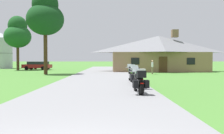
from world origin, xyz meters
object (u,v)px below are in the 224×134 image
tree_left_near (45,15)px  metal_silo_distant (1,51)px  motorcycle_black_nearest_to_camera (139,82)px  motorcycle_green_farthest_in_row (131,74)px  motorcycle_green_third_in_row (135,76)px  bystander_white_shirt_near_lodge (152,66)px  motorcycle_green_second_in_row (139,78)px  parked_red_suv_far_left (37,65)px  parked_navy_sedan_far_left (39,66)px  tree_left_far (18,33)px

tree_left_near → metal_silo_distant: tree_left_near is taller
motorcycle_black_nearest_to_camera → motorcycle_green_farthest_in_row: same height
motorcycle_green_third_in_row → metal_silo_distant: metal_silo_distant is taller
bystander_white_shirt_near_lodge → metal_silo_distant: 33.32m
motorcycle_green_second_in_row → tree_left_near: (-9.10, 15.01, 6.22)m
motorcycle_green_farthest_in_row → parked_red_suv_far_left: parked_red_suv_far_left is taller
motorcycle_green_second_in_row → parked_navy_sedan_far_left: 34.29m
motorcycle_green_third_in_row → bystander_white_shirt_near_lodge: (3.33, 13.03, 0.32)m
tree_left_near → metal_silo_distant: (-13.80, 20.46, -3.36)m
metal_silo_distant → parked_navy_sedan_far_left: bearing=-26.6°
motorcycle_green_farthest_in_row → metal_silo_distant: (-22.82, 30.96, 2.86)m
motorcycle_green_farthest_in_row → metal_silo_distant: metal_silo_distant is taller
motorcycle_green_third_in_row → parked_red_suv_far_left: size_ratio=0.43×
motorcycle_green_second_in_row → parked_red_suv_far_left: parked_red_suv_far_left is taller
motorcycle_green_second_in_row → motorcycle_green_farthest_in_row: bearing=84.4°
tree_left_far → metal_silo_distant: 10.96m
motorcycle_green_second_in_row → tree_left_far: size_ratio=0.24×
tree_left_far → metal_silo_distant: size_ratio=1.27×
parked_red_suv_far_left → tree_left_near: bearing=-152.0°
parked_navy_sedan_far_left → tree_left_near: bearing=-147.2°
bystander_white_shirt_near_lodge → motorcycle_green_second_in_row: bearing=174.5°
motorcycle_black_nearest_to_camera → motorcycle_green_farthest_in_row: bearing=84.2°
motorcycle_green_farthest_in_row → parked_red_suv_far_left: bearing=118.8°
bystander_white_shirt_near_lodge → parked_red_suv_far_left: 21.39m
motorcycle_black_nearest_to_camera → metal_silo_distant: size_ratio=0.30×
motorcycle_green_farthest_in_row → metal_silo_distant: size_ratio=0.30×
motorcycle_green_farthest_in_row → tree_left_far: 28.29m
motorcycle_black_nearest_to_camera → tree_left_far: bearing=114.8°
tree_left_far → metal_silo_distant: tree_left_far is taller
tree_left_near → motorcycle_green_farthest_in_row: bearing=-49.3°
tree_left_far → parked_navy_sedan_far_left: bearing=62.2°
bystander_white_shirt_near_lodge → tree_left_near: size_ratio=0.17×
motorcycle_black_nearest_to_camera → tree_left_far: (-16.31, 29.33, 5.35)m
motorcycle_black_nearest_to_camera → motorcycle_green_second_in_row: (0.26, 2.46, 0.01)m
motorcycle_black_nearest_to_camera → metal_silo_distant: (-22.63, 37.93, 2.87)m
tree_left_far → motorcycle_green_second_in_row: bearing=-58.3°
parked_red_suv_far_left → parked_navy_sedan_far_left: (-0.57, 3.20, -0.13)m
motorcycle_green_third_in_row → parked_navy_sedan_far_left: motorcycle_green_third_in_row is taller
motorcycle_green_second_in_row → tree_left_near: size_ratio=0.21×
bystander_white_shirt_near_lodge → parked_red_suv_far_left: bearing=59.9°
bystander_white_shirt_near_lodge → metal_silo_distant: bearing=59.1°
metal_silo_distant → motorcycle_green_second_in_row: bearing=-57.2°
motorcycle_green_third_in_row → metal_silo_distant: (-22.91, 33.42, 2.87)m
motorcycle_black_nearest_to_camera → motorcycle_green_second_in_row: size_ratio=1.00×
motorcycle_green_second_in_row → motorcycle_green_third_in_row: same height
motorcycle_green_third_in_row → parked_navy_sedan_far_left: 32.44m
tree_left_near → parked_navy_sedan_far_left: bearing=107.9°
motorcycle_black_nearest_to_camera → tree_left_far: 33.98m
motorcycle_black_nearest_to_camera → tree_left_far: tree_left_far is taller
motorcycle_green_third_in_row → metal_silo_distant: bearing=120.8°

